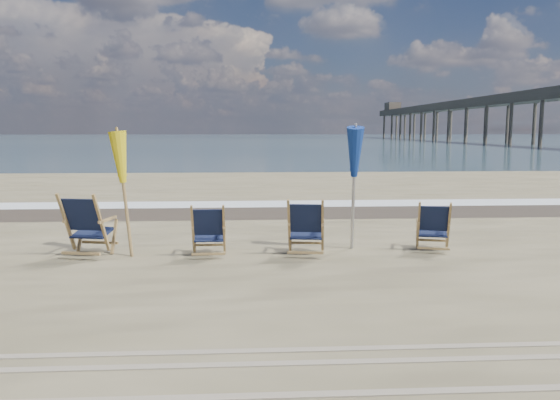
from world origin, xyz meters
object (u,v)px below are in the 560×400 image
(fishing_pier, at_px, (503,113))
(beach_chair_2, at_px, (323,228))
(beach_chair_3, at_px, (449,227))
(beach_chair_1, at_px, (224,231))
(beach_chair_0, at_px, (102,226))
(umbrella_yellow, at_px, (124,164))
(umbrella_blue, at_px, (354,156))

(fishing_pier, bearing_deg, beach_chair_2, -117.28)
(beach_chair_3, bearing_deg, beach_chair_1, 16.98)
(beach_chair_0, xyz_separation_m, beach_chair_1, (2.00, -0.04, -0.10))
(beach_chair_3, distance_m, umbrella_yellow, 5.61)
(umbrella_yellow, distance_m, fishing_pier, 82.77)
(beach_chair_0, height_order, beach_chair_1, beach_chair_0)
(beach_chair_1, height_order, umbrella_yellow, umbrella_yellow)
(beach_chair_0, relative_size, beach_chair_3, 1.22)
(umbrella_yellow, bearing_deg, beach_chair_2, -5.33)
(fishing_pier, bearing_deg, beach_chair_0, -119.54)
(beach_chair_1, bearing_deg, beach_chair_3, -179.00)
(beach_chair_0, xyz_separation_m, beach_chair_2, (3.63, -0.10, -0.06))
(beach_chair_0, distance_m, beach_chair_2, 3.64)
(beach_chair_2, xyz_separation_m, umbrella_yellow, (-3.28, 0.31, 1.06))
(beach_chair_1, relative_size, beach_chair_2, 0.92)
(umbrella_yellow, relative_size, fishing_pier, 0.01)
(beach_chair_2, relative_size, fishing_pier, 0.01)
(beach_chair_3, xyz_separation_m, fishing_pier, (35.11, 72.17, 4.20))
(beach_chair_2, relative_size, umbrella_yellow, 0.48)
(beach_chair_2, height_order, umbrella_yellow, umbrella_yellow)
(beach_chair_0, height_order, umbrella_blue, umbrella_blue)
(beach_chair_2, bearing_deg, beach_chair_0, 6.97)
(umbrella_blue, bearing_deg, beach_chair_3, -9.10)
(beach_chair_2, xyz_separation_m, beach_chair_3, (2.21, 0.19, -0.05))
(beach_chair_3, bearing_deg, umbrella_yellow, 13.91)
(beach_chair_1, height_order, beach_chair_2, beach_chair_2)
(beach_chair_2, bearing_deg, beach_chair_1, 6.28)
(umbrella_yellow, bearing_deg, beach_chair_3, -1.21)
(beach_chair_2, distance_m, umbrella_blue, 1.38)
(beach_chair_1, bearing_deg, umbrella_yellow, -9.18)
(beach_chair_0, relative_size, umbrella_yellow, 0.53)
(beach_chair_2, relative_size, beach_chair_3, 1.10)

